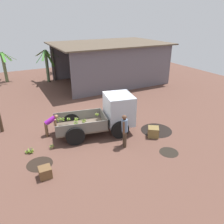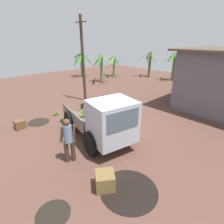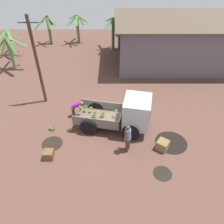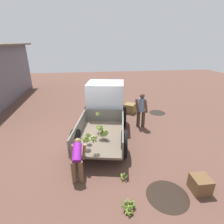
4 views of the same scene
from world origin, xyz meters
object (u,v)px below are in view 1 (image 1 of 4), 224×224
banana_bunch_on_ground_2 (31,151)px  wooden_crate_1 (153,132)px  wooden_crate_0 (45,172)px  person_worker_loading (50,123)px  banana_bunch_on_ground_1 (52,146)px  person_foreground_visitor (124,129)px  cargo_truck (111,113)px  banana_bunch_on_ground_3 (31,150)px  banana_bunch_on_ground_0 (27,152)px

banana_bunch_on_ground_2 → wooden_crate_1: bearing=-13.0°
wooden_crate_1 → wooden_crate_0: bearing=-174.2°
person_worker_loading → banana_bunch_on_ground_1: 1.55m
person_foreground_visitor → wooden_crate_1: bearing=-154.0°
cargo_truck → person_foreground_visitor: (-0.16, -1.74, -0.17)m
cargo_truck → wooden_crate_0: cargo_truck is taller
person_worker_loading → wooden_crate_0: bearing=-104.3°
cargo_truck → banana_bunch_on_ground_3: (-4.54, -0.09, -1.01)m
person_worker_loading → banana_bunch_on_ground_3: size_ratio=3.84×
banana_bunch_on_ground_3 → cargo_truck: bearing=1.2°
person_foreground_visitor → wooden_crate_1: size_ratio=3.02×
banana_bunch_on_ground_0 → banana_bunch_on_ground_1: banana_bunch_on_ground_1 is taller
person_foreground_visitor → banana_bunch_on_ground_3: size_ratio=5.78×
cargo_truck → banana_bunch_on_ground_2: bearing=-166.4°
banana_bunch_on_ground_0 → banana_bunch_on_ground_3: 0.17m
person_foreground_visitor → banana_bunch_on_ground_0: (-4.55, 1.62, -0.88)m
banana_bunch_on_ground_0 → wooden_crate_0: bearing=-78.7°
banana_bunch_on_ground_3 → person_foreground_visitor: bearing=-20.6°
banana_bunch_on_ground_0 → banana_bunch_on_ground_2: (0.16, -0.08, 0.03)m
cargo_truck → banana_bunch_on_ground_3: size_ratio=15.21×
wooden_crate_0 → wooden_crate_1: bearing=5.8°
person_worker_loading → wooden_crate_0: (-1.05, -3.44, -0.48)m
banana_bunch_on_ground_1 → banana_bunch_on_ground_3: banana_bunch_on_ground_3 is taller
cargo_truck → banana_bunch_on_ground_3: bearing=-167.6°
person_foreground_visitor → banana_bunch_on_ground_0: 4.91m
banana_bunch_on_ground_2 → wooden_crate_1: 6.49m
banana_bunch_on_ground_0 → cargo_truck: bearing=1.4°
cargo_truck → wooden_crate_1: cargo_truck is taller
banana_bunch_on_ground_2 → banana_bunch_on_ground_3: 0.10m
banana_bunch_on_ground_2 → banana_bunch_on_ground_3: size_ratio=0.88×
banana_bunch_on_ground_3 → banana_bunch_on_ground_1: bearing=-7.8°
banana_bunch_on_ground_3 → wooden_crate_0: size_ratio=0.61×
banana_bunch_on_ground_0 → wooden_crate_1: size_ratio=0.38×
banana_bunch_on_ground_0 → banana_bunch_on_ground_2: bearing=-25.6°
cargo_truck → banana_bunch_on_ground_2: (-4.55, -0.19, -1.02)m
banana_bunch_on_ground_1 → banana_bunch_on_ground_0: bearing=174.5°
cargo_truck → person_worker_loading: 3.46m
person_foreground_visitor → person_worker_loading: bearing=-20.0°
banana_bunch_on_ground_2 → wooden_crate_0: size_ratio=0.54×
person_worker_loading → banana_bunch_on_ground_3: 1.91m
wooden_crate_0 → wooden_crate_1: size_ratio=0.85×
cargo_truck → wooden_crate_0: size_ratio=9.28×
banana_bunch_on_ground_3 → wooden_crate_1: size_ratio=0.52×
cargo_truck → person_foreground_visitor: cargo_truck is taller
banana_bunch_on_ground_1 → wooden_crate_1: bearing=-15.0°
banana_bunch_on_ground_3 → wooden_crate_1: bearing=-13.9°
banana_bunch_on_ground_1 → banana_bunch_on_ground_2: banana_bunch_on_ground_2 is taller
wooden_crate_0 → banana_bunch_on_ground_0: bearing=101.3°
person_foreground_visitor → person_worker_loading: (-3.07, 2.91, -0.26)m
banana_bunch_on_ground_2 → person_worker_loading: bearing=45.9°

